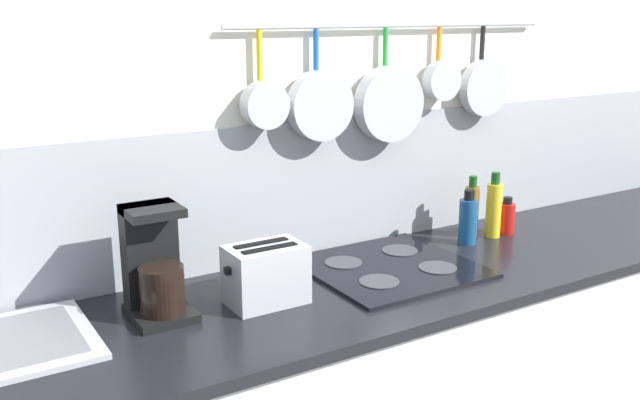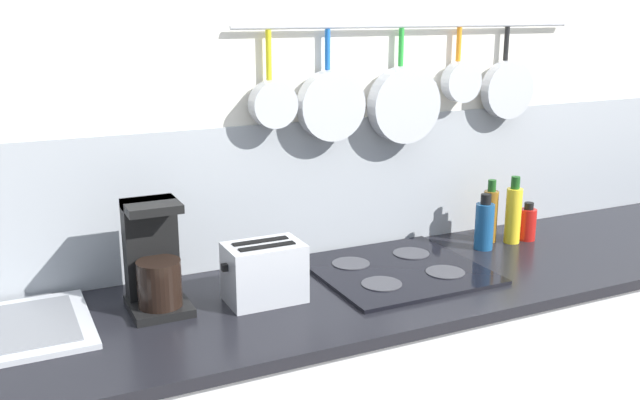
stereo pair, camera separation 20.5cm
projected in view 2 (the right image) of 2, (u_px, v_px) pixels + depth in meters
wall_back at (385, 148)px, 2.54m from camera, size 7.20×0.15×2.60m
countertop at (440, 277)px, 2.32m from camera, size 3.26×0.66×0.03m
coffee_maker at (155, 264)px, 2.00m from camera, size 0.16×0.19×0.31m
toaster at (264, 272)px, 2.06m from camera, size 0.24×0.15×0.18m
cooktop at (397, 270)px, 2.31m from camera, size 0.52×0.50×0.01m
bottle_dish_soap at (484, 225)px, 2.51m from camera, size 0.07×0.07×0.20m
bottle_hot_sauce at (490, 214)px, 2.59m from camera, size 0.05×0.05×0.23m
bottle_cooking_wine at (513, 214)px, 2.58m from camera, size 0.06×0.06×0.25m
bottle_sesame_oil at (528, 223)px, 2.62m from camera, size 0.06×0.06×0.14m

